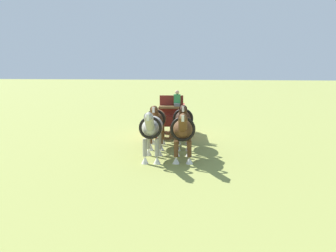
{
  "coord_description": "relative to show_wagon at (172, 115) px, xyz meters",
  "views": [
    {
      "loc": [
        21.59,
        3.1,
        3.87
      ],
      "look_at": [
        4.36,
        0.43,
        1.2
      ],
      "focal_mm": 40.1,
      "sensor_mm": 36.0,
      "label": 1
    }
  ],
  "objects": [
    {
      "name": "draft_horse_rear_off",
      "position": [
        3.55,
        -0.26,
        0.16
      ],
      "size": [
        3.16,
        1.15,
        2.24
      ],
      "color": "brown",
      "rests_on": "ground"
    },
    {
      "name": "draft_horse_rear_near",
      "position": [
        3.41,
        1.03,
        0.2
      ],
      "size": [
        3.24,
        1.18,
        2.29
      ],
      "color": "#331E14",
      "rests_on": "ground"
    },
    {
      "name": "draft_horse_lead_near",
      "position": [
        5.98,
        1.32,
        0.12
      ],
      "size": [
        2.99,
        1.21,
        2.2
      ],
      "color": "brown",
      "rests_on": "ground"
    },
    {
      "name": "ground_plane",
      "position": [
        -0.14,
        -0.02,
        -1.21
      ],
      "size": [
        220.0,
        220.0,
        0.0
      ],
      "primitive_type": "plane",
      "color": "olive"
    },
    {
      "name": "draft_horse_lead_off",
      "position": [
        6.14,
        0.02,
        0.16
      ],
      "size": [
        3.15,
        1.14,
        2.24
      ],
      "color": "#9E998E",
      "rests_on": "ground"
    },
    {
      "name": "show_wagon",
      "position": [
        0.0,
        0.0,
        0.0
      ],
      "size": [
        5.67,
        2.09,
        2.72
      ],
      "color": "maroon",
      "rests_on": "ground"
    }
  ]
}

